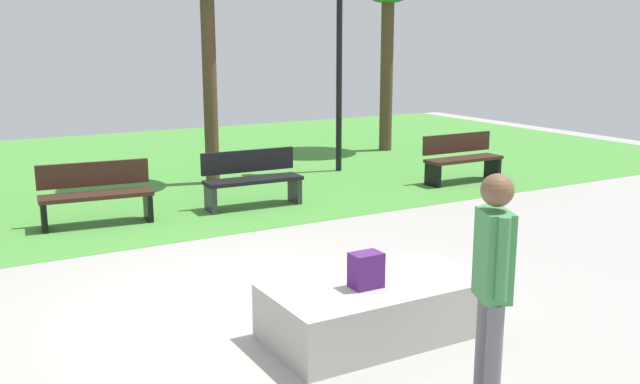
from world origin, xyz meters
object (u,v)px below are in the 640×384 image
(park_bench_far_right, at_px, (461,157))
(backpack_on_ledge, at_px, (366,270))
(concrete_ledge, at_px, (377,309))
(park_bench_near_lamppost, at_px, (252,177))
(park_bench_near_path, at_px, (96,192))
(lamp_post, at_px, (339,35))
(skater_performing_trick, at_px, (493,274))

(park_bench_far_right, bearing_deg, backpack_on_ledge, -137.39)
(concrete_ledge, height_order, park_bench_near_lamppost, park_bench_near_lamppost)
(backpack_on_ledge, relative_size, park_bench_near_path, 0.20)
(park_bench_near_lamppost, bearing_deg, lamp_post, 34.78)
(lamp_post, bearing_deg, park_bench_near_lamppost, -145.22)
(concrete_ledge, height_order, skater_performing_trick, skater_performing_trick)
(park_bench_far_right, xyz_separation_m, lamp_post, (-1.43, 2.14, 2.27))
(concrete_ledge, relative_size, park_bench_near_path, 1.24)
(backpack_on_ledge, bearing_deg, park_bench_far_right, -137.54)
(park_bench_far_right, distance_m, park_bench_near_lamppost, 4.29)
(park_bench_near_lamppost, bearing_deg, concrete_ledge, -102.00)
(skater_performing_trick, bearing_deg, concrete_ledge, 88.14)
(backpack_on_ledge, xyz_separation_m, park_bench_near_path, (-1.19, 5.38, -0.19))
(park_bench_near_lamppost, distance_m, lamp_post, 4.15)
(concrete_ledge, distance_m, lamp_post, 8.59)
(park_bench_far_right, bearing_deg, concrete_ledge, -136.85)
(skater_performing_trick, relative_size, park_bench_far_right, 1.12)
(lamp_post, bearing_deg, skater_performing_trick, -114.74)
(concrete_ledge, height_order, backpack_on_ledge, backpack_on_ledge)
(backpack_on_ledge, bearing_deg, concrete_ledge, -162.44)
(park_bench_near_path, relative_size, park_bench_near_lamppost, 1.02)
(skater_performing_trick, distance_m, park_bench_far_right, 8.55)
(park_bench_near_path, bearing_deg, skater_performing_trick, -79.26)
(backpack_on_ledge, bearing_deg, park_bench_near_lamppost, -103.66)
(concrete_ledge, relative_size, park_bench_far_right, 1.27)
(concrete_ledge, relative_size, backpack_on_ledge, 6.36)
(park_bench_far_right, height_order, lamp_post, lamp_post)
(skater_performing_trick, distance_m, park_bench_near_path, 6.99)
(park_bench_far_right, distance_m, lamp_post, 3.43)
(park_bench_far_right, xyz_separation_m, park_bench_near_lamppost, (-4.28, 0.16, 0.00))
(park_bench_near_path, distance_m, park_bench_near_lamppost, 2.46)
(concrete_ledge, bearing_deg, park_bench_near_lamppost, 78.00)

